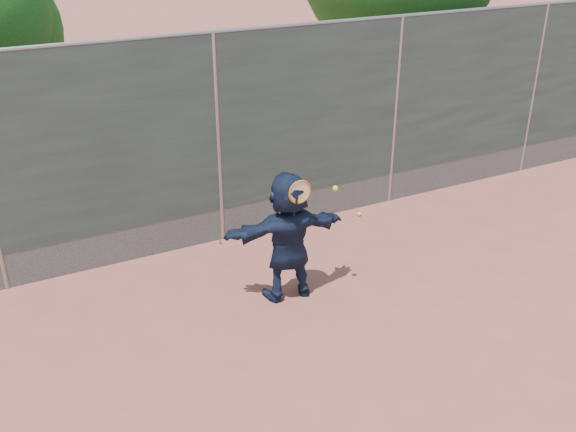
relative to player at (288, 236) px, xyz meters
name	(u,v)px	position (x,y,z in m)	size (l,w,h in m)	color
ground	(349,376)	(-0.16, -1.70, -0.83)	(80.00, 80.00, 0.00)	#9E4C42
player	(288,236)	(0.00, 0.00, 0.00)	(1.54, 0.49, 1.66)	#131D36
ball_ground	(359,214)	(2.07, 1.52, -0.79)	(0.07, 0.07, 0.07)	#CAD12E
fence	(218,137)	(-0.16, 1.80, 0.75)	(20.00, 0.06, 3.03)	#38423D
swing_action	(303,193)	(0.10, -0.20, 0.63)	(0.66, 0.13, 0.51)	#CD6113
weed_clump	(244,229)	(0.14, 1.69, -0.69)	(0.68, 0.07, 0.30)	#387226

